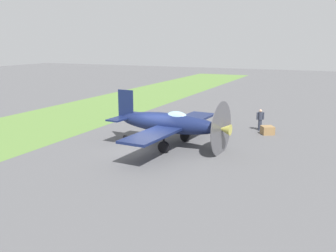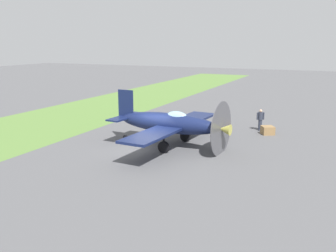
# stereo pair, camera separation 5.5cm
# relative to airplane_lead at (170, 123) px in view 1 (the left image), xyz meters

# --- Properties ---
(ground_plane) EXTENTS (160.00, 160.00, 0.00)m
(ground_plane) POSITION_rel_airplane_lead_xyz_m (1.60, -1.19, -1.61)
(ground_plane) COLOR #515154
(grass_verge) EXTENTS (120.00, 11.00, 0.01)m
(grass_verge) POSITION_rel_airplane_lead_xyz_m (1.60, -13.31, -1.61)
(grass_verge) COLOR #567A38
(grass_verge) RESTS_ON ground
(airplane_lead) EXTENTS (10.82, 8.56, 3.85)m
(airplane_lead) POSITION_rel_airplane_lead_xyz_m (0.00, 0.00, 0.00)
(airplane_lead) COLOR #141E47
(airplane_lead) RESTS_ON ground
(ground_crew_chief) EXTENTS (0.38, 0.60, 1.73)m
(ground_crew_chief) POSITION_rel_airplane_lead_xyz_m (-8.49, 1.04, -0.70)
(ground_crew_chief) COLOR #2D3342
(ground_crew_chief) RESTS_ON ground
(ground_crew_mechanic) EXTENTS (0.38, 0.56, 1.73)m
(ground_crew_mechanic) POSITION_rel_airplane_lead_xyz_m (-7.36, 4.67, -0.70)
(ground_crew_mechanic) COLOR #2D3342
(ground_crew_mechanic) RESTS_ON ground
(fuel_drum) EXTENTS (0.60, 0.60, 0.90)m
(fuel_drum) POSITION_rel_airplane_lead_xyz_m (-9.44, -8.99, -1.16)
(fuel_drum) COLOR black
(fuel_drum) RESTS_ON ground
(supply_crate) EXTENTS (1.23, 1.23, 0.64)m
(supply_crate) POSITION_rel_airplane_lead_xyz_m (-6.28, 5.48, -1.29)
(supply_crate) COLOR olive
(supply_crate) RESTS_ON ground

